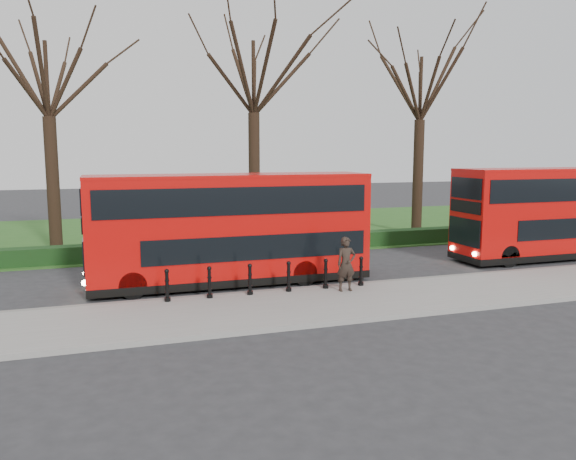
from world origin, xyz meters
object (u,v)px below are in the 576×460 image
object	(u,v)px
bus_lead	(231,230)
bus_rear	(561,213)
pedestrian	(346,264)
bollard_row	(270,278)

from	to	relation	value
bus_lead	bus_rear	distance (m)	15.58
bus_lead	pedestrian	distance (m)	4.51
bollard_row	bus_lead	size ratio (longest dim) A/B	0.68
bus_lead	pedestrian	bearing A→B (deg)	-39.90
bus_rear	bollard_row	bearing A→B (deg)	-170.02
bollard_row	bus_lead	xyz separation A→B (m)	(-0.80, 2.27, 1.40)
bollard_row	bus_rear	distance (m)	15.07
bus_lead	pedestrian	size ratio (longest dim) A/B	5.48
bus_rear	pedestrian	distance (m)	12.64
bus_rear	pedestrian	bearing A→B (deg)	-165.51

